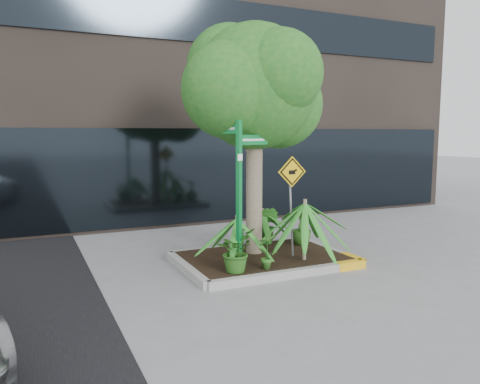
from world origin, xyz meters
name	(u,v)px	position (x,y,z in m)	size (l,w,h in m)	color
ground	(261,268)	(0.00, 0.00, 0.00)	(80.00, 80.00, 0.00)	gray
planter	(265,258)	(0.23, 0.27, 0.10)	(3.35, 2.36, 0.15)	#9E9E99
tree	(254,87)	(0.15, 0.62, 3.47)	(3.17, 2.81, 4.75)	tan
palm_front	(305,203)	(0.78, -0.30, 1.25)	(1.32, 1.32, 1.47)	tan
palm_left	(237,218)	(-0.47, 0.08, 0.99)	(1.01, 1.01, 1.12)	tan
palm_back	(263,211)	(0.67, 1.20, 0.88)	(0.88, 0.88, 0.98)	tan
shrub_a	(235,251)	(-0.75, -0.47, 0.53)	(0.68, 0.68, 0.75)	#275A19
shrub_b	(302,227)	(1.40, 0.77, 0.54)	(0.44, 0.44, 0.78)	#2B5C1B
shrub_c	(267,250)	(-0.16, -0.55, 0.49)	(0.35, 0.35, 0.67)	#316C21
shrub_d	(268,225)	(0.77, 1.14, 0.56)	(0.46, 0.46, 0.83)	#276C1F
street_sign_post	(239,181)	(-0.57, -0.23, 1.73)	(1.02, 0.79, 2.80)	#0B7C32
cattle_sign	(292,189)	(0.70, 0.06, 1.49)	(0.61, 0.24, 1.98)	slate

